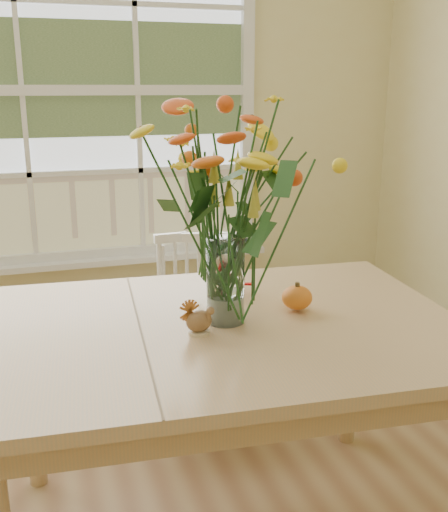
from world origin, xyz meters
name	(u,v)px	position (x,y,z in m)	size (l,w,h in m)	color
wall_back	(26,133)	(0.00, 2.25, 1.35)	(4.00, 0.02, 2.70)	beige
window	(22,94)	(0.00, 2.21, 1.53)	(2.42, 0.12, 1.74)	silver
dining_table	(226,348)	(0.59, 0.86, 0.73)	(1.62, 1.21, 0.83)	tan
windsor_chair	(200,321)	(0.72, 1.68, 0.50)	(0.49, 0.48, 0.88)	white
flower_vase	(226,196)	(0.59, 0.87, 1.24)	(0.58, 0.58, 0.69)	white
pumpkin	(297,299)	(0.85, 0.90, 0.87)	(0.11, 0.11, 0.08)	orange
turkey_figurine	(199,321)	(0.48, 0.80, 0.87)	(0.09, 0.07, 0.10)	#CCB78C
dark_gourd	(227,284)	(0.68, 1.13, 0.86)	(0.12, 0.08, 0.07)	#38160F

